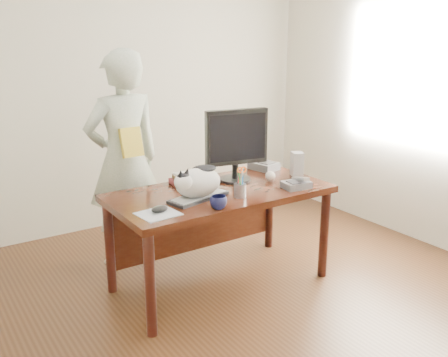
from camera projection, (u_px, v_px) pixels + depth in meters
room at (275, 120)px, 2.99m from camera, size 4.50×4.50×4.50m
desk at (215, 206)px, 3.74m from camera, size 1.60×0.80×0.75m
keyboard at (198, 197)px, 3.44m from camera, size 0.47×0.27×0.03m
cat at (197, 182)px, 3.40m from camera, size 0.43×0.29×0.25m
monitor at (236, 141)px, 3.76m from camera, size 0.50×0.28×0.56m
pen_cup at (240, 189)px, 3.47m from camera, size 0.10×0.10×0.22m
mousepad at (158, 214)px, 3.15m from camera, size 0.26×0.24×0.01m
mouse at (159, 209)px, 3.17m from camera, size 0.12×0.08×0.04m
coffee_mug at (218, 202)px, 3.23m from camera, size 0.15×0.15×0.09m
phone at (297, 184)px, 3.68m from camera, size 0.21×0.17×0.09m
speaker at (297, 164)px, 3.98m from camera, size 0.12×0.12×0.19m
baseball at (270, 176)px, 3.84m from camera, size 0.08×0.08×0.08m
book_stack at (186, 179)px, 3.78m from camera, size 0.25×0.20×0.08m
calculator at (264, 166)px, 4.18m from camera, size 0.21×0.25×0.07m
person at (124, 160)px, 3.99m from camera, size 0.66×0.46×1.75m
held_book at (131, 142)px, 3.80m from camera, size 0.17×0.11×0.23m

